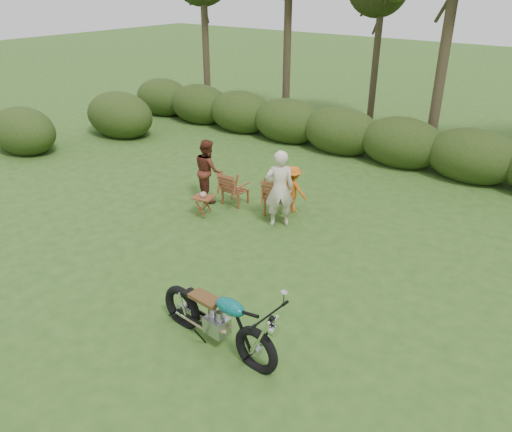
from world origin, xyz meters
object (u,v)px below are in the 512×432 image
Objects in this scene: adult_a at (279,225)px; side_table at (204,206)px; adult_b at (209,199)px; cup at (203,195)px; child at (292,210)px; motorcycle at (218,344)px; lawn_chair_left at (235,204)px; lawn_chair_right at (278,214)px.

side_table is at bearing -21.24° from adult_a.
adult_a is 2.22m from adult_b.
cup is 2.16m from child.
motorcycle is 4.16m from adult_a.
child is (-0.17, 0.82, 0.00)m from adult_a.
cup is at bearing -21.06° from adult_a.
adult_b is (-0.72, -0.16, 0.00)m from lawn_chair_left.
adult_a is at bearing 103.48° from child.
cup is at bearing 78.83° from lawn_chair_left.
motorcycle is 15.73× the size of cup.
adult_a is (0.32, -0.45, 0.00)m from lawn_chair_right.
lawn_chair_right is 1.08× the size of lawn_chair_left.
child is (1.33, 0.51, 0.00)m from lawn_chair_left.
adult_a is 1.58× the size of child.
lawn_chair_left is 6.32× the size of cup.
adult_a is 1.14× the size of adult_b.
side_table is (-1.33, -1.11, 0.24)m from lawn_chair_right.
motorcycle is 1.41× the size of adult_b.
adult_a is at bearing 21.73° from side_table.
motorcycle is at bearing 68.80° from adult_a.
adult_a is 0.84m from child.
motorcycle is at bearing -45.10° from side_table.
adult_a is (1.65, 0.66, -0.53)m from cup.
lawn_chair_left is 1.81× the size of side_table.
lawn_chair_left is 1.53m from adult_a.
motorcycle is 1.24× the size of adult_a.
child is (0.14, 0.37, 0.00)m from lawn_chair_right.
adult_b reaches higher than motorcycle.
cup reaches higher than lawn_chair_left.
lawn_chair_right is 6.80× the size of cup.
side_table reaches higher than lawn_chair_right.
side_table is 0.27× the size of adult_a.
lawn_chair_right is 1.81m from cup.
adult_b is at bearing -46.68° from adult_a.
adult_b reaches higher than side_table.
lawn_chair_right is 0.61× the size of adult_b.
adult_b is at bearing 19.67° from child.
adult_a is at bearing 21.91° from cup.
motorcycle is 5.17m from lawn_chair_left.
cup is (-0.15, -0.97, 0.53)m from lawn_chair_left.
lawn_chair_left is 1.12m from cup.
motorcycle is 4.50× the size of side_table.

